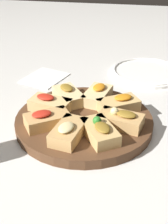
# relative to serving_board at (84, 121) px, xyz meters

# --- Properties ---
(ground_plane) EXTENTS (3.00, 3.00, 0.00)m
(ground_plane) POSITION_rel_serving_board_xyz_m (0.00, 0.00, -0.01)
(ground_plane) COLOR silver
(serving_board) EXTENTS (0.34, 0.34, 0.02)m
(serving_board) POSITION_rel_serving_board_xyz_m (0.00, 0.00, 0.00)
(serving_board) COLOR #51331E
(serving_board) RESTS_ON ground_plane
(focaccia_slice_0) EXTENTS (0.10, 0.12, 0.04)m
(focaccia_slice_0) POSITION_rel_serving_board_xyz_m (0.05, -0.08, 0.03)
(focaccia_slice_0) COLOR tan
(focaccia_slice_0) RESTS_ON serving_board
(focaccia_slice_1) EXTENTS (0.11, 0.07, 0.04)m
(focaccia_slice_1) POSITION_rel_serving_board_xyz_m (0.09, -0.02, 0.03)
(focaccia_slice_1) COLOR tan
(focaccia_slice_1) RESTS_ON serving_board
(focaccia_slice_2) EXTENTS (0.12, 0.10, 0.05)m
(focaccia_slice_2) POSITION_rel_serving_board_xyz_m (0.08, 0.05, 0.03)
(focaccia_slice_2) COLOR tan
(focaccia_slice_2) RESTS_ON serving_board
(focaccia_slice_3) EXTENTS (0.08, 0.11, 0.05)m
(focaccia_slice_3) POSITION_rel_serving_board_xyz_m (0.02, 0.09, 0.03)
(focaccia_slice_3) COLOR tan
(focaccia_slice_3) RESTS_ON serving_board
(focaccia_slice_4) EXTENTS (0.10, 0.12, 0.04)m
(focaccia_slice_4) POSITION_rel_serving_board_xyz_m (-0.05, 0.08, 0.03)
(focaccia_slice_4) COLOR tan
(focaccia_slice_4) RESTS_ON serving_board
(focaccia_slice_5) EXTENTS (0.11, 0.08, 0.04)m
(focaccia_slice_5) POSITION_rel_serving_board_xyz_m (-0.09, 0.02, 0.03)
(focaccia_slice_5) COLOR #E5C689
(focaccia_slice_5) RESTS_ON serving_board
(focaccia_slice_6) EXTENTS (0.12, 0.11, 0.04)m
(focaccia_slice_6) POSITION_rel_serving_board_xyz_m (-0.08, -0.06, 0.03)
(focaccia_slice_6) COLOR #E5C689
(focaccia_slice_6) RESTS_ON serving_board
(focaccia_slice_7) EXTENTS (0.08, 0.11, 0.04)m
(focaccia_slice_7) POSITION_rel_serving_board_xyz_m (-0.02, -0.09, 0.03)
(focaccia_slice_7) COLOR #DBB775
(focaccia_slice_7) RESTS_ON serving_board
(plate_left) EXTENTS (0.25, 0.25, 0.02)m
(plate_left) POSITION_rel_serving_board_xyz_m (-0.36, 0.15, -0.00)
(plate_left) COLOR white
(plate_left) RESTS_ON ground_plane
(napkin_stack) EXTENTS (0.17, 0.15, 0.01)m
(napkin_stack) POSITION_rel_serving_board_xyz_m (-0.26, -0.18, -0.01)
(napkin_stack) COLOR white
(napkin_stack) RESTS_ON ground_plane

